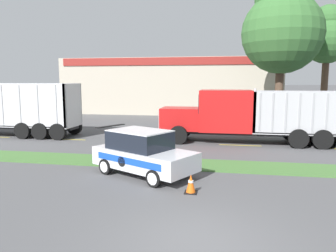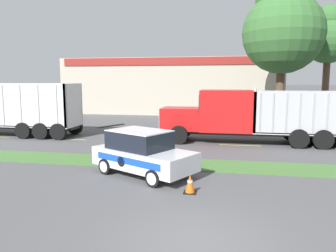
# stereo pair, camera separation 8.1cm
# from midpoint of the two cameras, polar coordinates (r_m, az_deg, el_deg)

# --- Properties ---
(ground_plane) EXTENTS (600.00, 600.00, 0.00)m
(ground_plane) POSITION_cam_midpoint_polar(r_m,az_deg,el_deg) (8.15, 4.59, -19.40)
(ground_plane) COLOR #515154
(grass_verge) EXTENTS (120.00, 1.98, 0.06)m
(grass_verge) POSITION_cam_midpoint_polar(r_m,az_deg,el_deg) (14.67, 7.34, -6.80)
(grass_verge) COLOR #477538
(grass_verge) RESTS_ON ground_plane
(centre_line_3) EXTENTS (2.40, 0.14, 0.01)m
(centre_line_3) POSITION_cam_midpoint_polar(r_m,az_deg,el_deg) (21.97, -17.11, -2.24)
(centre_line_3) COLOR yellow
(centre_line_3) RESTS_ON ground_plane
(centre_line_4) EXTENTS (2.40, 0.14, 0.01)m
(centre_line_4) POSITION_cam_midpoint_polar(r_m,az_deg,el_deg) (20.08, -3.27, -2.83)
(centre_line_4) COLOR yellow
(centre_line_4) RESTS_ON ground_plane
(centre_line_5) EXTENTS (2.40, 0.14, 0.01)m
(centre_line_5) POSITION_cam_midpoint_polar(r_m,az_deg,el_deg) (19.55, 12.33, -3.29)
(centre_line_5) COLOR yellow
(centre_line_5) RESTS_ON ground_plane
(dump_truck_mid) EXTENTS (11.15, 2.71, 3.31)m
(dump_truck_mid) POSITION_cam_midpoint_polar(r_m,az_deg,el_deg) (20.21, 12.02, 1.69)
(dump_truck_mid) COLOR black
(dump_truck_mid) RESTS_ON ground_plane
(rally_car) EXTENTS (4.56, 3.66, 1.82)m
(rally_car) POSITION_cam_midpoint_polar(r_m,az_deg,el_deg) (13.10, -4.55, -4.63)
(rally_car) COLOR silver
(rally_car) RESTS_ON ground_plane
(traffic_cone) EXTENTS (0.42, 0.42, 0.64)m
(traffic_cone) POSITION_cam_midpoint_polar(r_m,az_deg,el_deg) (11.15, 3.79, -10.01)
(traffic_cone) COLOR black
(traffic_cone) RESTS_ON ground_plane
(store_building_backdrop) EXTENTS (24.27, 12.10, 6.22)m
(store_building_backdrop) POSITION_cam_midpoint_polar(r_m,az_deg,el_deg) (40.89, 1.04, 7.02)
(store_building_backdrop) COLOR #BCB29E
(store_building_backdrop) RESTS_ON ground_plane
(tree_behind_left) EXTENTS (4.07, 4.07, 10.34)m
(tree_behind_left) POSITION_cam_midpoint_polar(r_m,az_deg,el_deg) (33.06, 25.95, 13.82)
(tree_behind_left) COLOR brown
(tree_behind_left) RESTS_ON ground_plane
(tree_behind_centre) EXTENTS (6.40, 6.40, 12.28)m
(tree_behind_centre) POSITION_cam_midpoint_polar(r_m,az_deg,el_deg) (28.65, 19.24, 16.24)
(tree_behind_centre) COLOR brown
(tree_behind_centre) RESTS_ON ground_plane
(tree_behind_right) EXTENTS (4.82, 4.82, 11.43)m
(tree_behind_right) POSITION_cam_midpoint_polar(r_m,az_deg,el_deg) (28.72, 19.04, 16.51)
(tree_behind_right) COLOR brown
(tree_behind_right) RESTS_ON ground_plane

